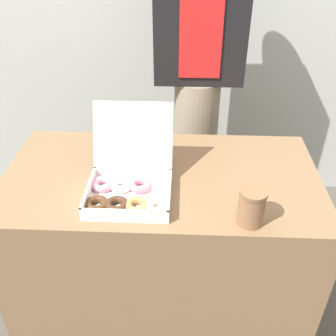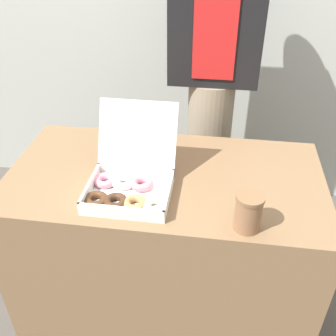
# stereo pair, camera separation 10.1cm
# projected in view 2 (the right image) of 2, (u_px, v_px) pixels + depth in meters

# --- Properties ---
(ground_plane) EXTENTS (14.00, 14.00, 0.00)m
(ground_plane) POSITION_uv_depth(u_px,v_px,m) (165.00, 301.00, 1.82)
(ground_plane) COLOR #4C4742
(table) EXTENTS (1.14, 0.60, 0.72)m
(table) POSITION_uv_depth(u_px,v_px,m) (165.00, 246.00, 1.61)
(table) COLOR brown
(table) RESTS_ON ground_plane
(donut_box) EXTENTS (0.30, 0.33, 0.25)m
(donut_box) POSITION_uv_depth(u_px,v_px,m) (128.00, 183.00, 1.30)
(donut_box) COLOR white
(donut_box) RESTS_ON table
(coffee_cup) EXTENTS (0.08, 0.08, 0.12)m
(coffee_cup) POSITION_uv_depth(u_px,v_px,m) (248.00, 212.00, 1.15)
(coffee_cup) COLOR #8C6042
(coffee_cup) RESTS_ON table
(person_customer) EXTENTS (0.38, 0.21, 1.63)m
(person_customer) POSITION_uv_depth(u_px,v_px,m) (213.00, 77.00, 1.73)
(person_customer) COLOR gray
(person_customer) RESTS_ON ground_plane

